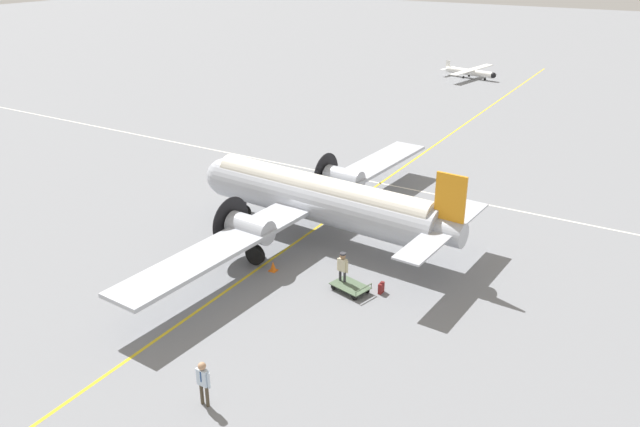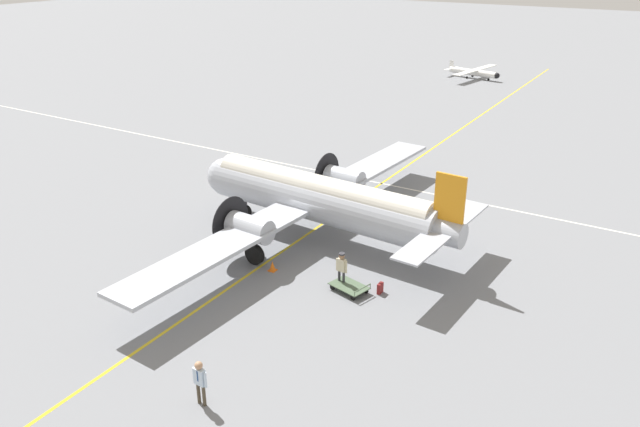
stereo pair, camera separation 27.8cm
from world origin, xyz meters
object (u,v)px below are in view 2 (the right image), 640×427
at_px(light_aircraft_distant, 474,72).
at_px(baggage_cart, 349,286).
at_px(airliner_main, 314,198).
at_px(traffic_cone, 272,266).
at_px(crew_foreground, 200,379).
at_px(suitcase_near_door, 380,288).
at_px(passenger_boarding, 342,266).

bearing_deg(light_aircraft_distant, baggage_cart, -67.18).
xyz_separation_m(airliner_main, traffic_cone, (4.52, 0.28, -2.15)).
bearing_deg(crew_foreground, suitcase_near_door, -99.71).
bearing_deg(crew_foreground, airliner_main, -73.02).
bearing_deg(crew_foreground, baggage_cart, -92.83).
xyz_separation_m(passenger_boarding, baggage_cart, (0.19, 0.55, -0.88)).
height_order(suitcase_near_door, traffic_cone, suitcase_near_door).
bearing_deg(traffic_cone, light_aircraft_distant, -172.25).
xyz_separation_m(airliner_main, light_aircraft_distant, (-48.62, -6.95, -1.61)).
height_order(crew_foreground, traffic_cone, crew_foreground).
relative_size(airliner_main, traffic_cone, 49.49).
distance_m(airliner_main, passenger_boarding, 5.94).
bearing_deg(passenger_boarding, traffic_cone, 10.00).
distance_m(passenger_boarding, traffic_cone, 3.93).
distance_m(suitcase_near_door, traffic_cone, 5.74).
distance_m(light_aircraft_distant, traffic_cone, 53.63).
bearing_deg(suitcase_near_door, airliner_main, -121.70).
bearing_deg(airliner_main, suitcase_near_door, 151.99).
height_order(baggage_cart, traffic_cone, baggage_cart).
bearing_deg(crew_foreground, light_aircraft_distant, -78.73).
distance_m(airliner_main, crew_foreground, 14.64).
bearing_deg(light_aircraft_distant, crew_foreground, -69.70).
distance_m(passenger_boarding, baggage_cart, 1.05).
bearing_deg(crew_foreground, traffic_cone, -67.74).
bearing_deg(airliner_main, passenger_boarding, 138.40).
height_order(passenger_boarding, light_aircraft_distant, passenger_boarding).
bearing_deg(crew_foreground, passenger_boarding, -89.60).
height_order(airliner_main, baggage_cart, airliner_main).
bearing_deg(traffic_cone, suitcase_near_door, 98.42).
bearing_deg(passenger_boarding, light_aircraft_distant, -73.98).
relative_size(passenger_boarding, baggage_cart, 0.92).
xyz_separation_m(suitcase_near_door, traffic_cone, (0.84, -5.67, -0.02)).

